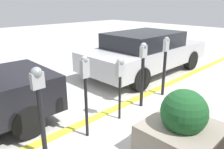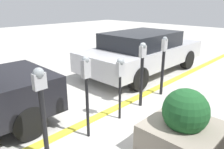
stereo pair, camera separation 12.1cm
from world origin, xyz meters
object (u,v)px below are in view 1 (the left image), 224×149
object	(u,v)px
parking_meter_second	(85,82)
parked_car_middle	(146,51)
parking_meter_fourth	(143,66)
parking_meter_nearest	(39,99)
parking_meter_farthest	(165,60)
planter_box	(182,129)
parking_meter_middle	(120,74)

from	to	relation	value
parking_meter_second	parked_car_middle	bearing A→B (deg)	22.74
parking_meter_fourth	parked_car_middle	distance (m)	2.68
parking_meter_nearest	parking_meter_farthest	distance (m)	3.47
planter_box	parked_car_middle	distance (m)	4.33
parking_meter_nearest	parked_car_middle	size ratio (longest dim) A/B	0.31
parking_meter_nearest	parking_meter_middle	world-z (taller)	parking_meter_nearest
parking_meter_middle	parking_meter_farthest	bearing A→B (deg)	2.18
parking_meter_nearest	parking_meter_second	bearing A→B (deg)	-0.14
parking_meter_farthest	planter_box	xyz separation A→B (m)	(-1.81, -1.52, -0.53)
parking_meter_fourth	planter_box	distance (m)	1.83
parking_meter_farthest	planter_box	distance (m)	2.42
parking_meter_nearest	parking_meter_second	world-z (taller)	parking_meter_second
parking_meter_farthest	parked_car_middle	size ratio (longest dim) A/B	0.32
parking_meter_farthest	parked_car_middle	bearing A→B (deg)	51.02
parking_meter_second	parking_meter_fourth	xyz separation A→B (m)	(1.69, 0.07, -0.08)
parking_meter_farthest	planter_box	world-z (taller)	parking_meter_farthest
parking_meter_fourth	parked_car_middle	bearing A→B (deg)	35.41
parking_meter_middle	parking_meter_fourth	world-z (taller)	parking_meter_fourth
parking_meter_middle	planter_box	size ratio (longest dim) A/B	1.14
planter_box	parking_meter_middle	bearing A→B (deg)	87.15
parking_meter_second	parking_meter_middle	bearing A→B (deg)	1.31
parked_car_middle	parking_meter_farthest	bearing A→B (deg)	-129.04
parking_meter_nearest	parking_meter_fourth	bearing A→B (deg)	1.60
parking_meter_middle	parking_meter_fourth	bearing A→B (deg)	3.75
parking_meter_middle	parking_meter_farthest	size ratio (longest dim) A/B	0.85
parking_meter_second	planter_box	distance (m)	1.77
planter_box	parked_car_middle	size ratio (longest dim) A/B	0.24
planter_box	parking_meter_second	bearing A→B (deg)	119.51
planter_box	parking_meter_farthest	bearing A→B (deg)	40.01
parking_meter_middle	parking_meter_farthest	distance (m)	1.74
parking_meter_second	parking_meter_fourth	bearing A→B (deg)	2.47
parking_meter_nearest	parked_car_middle	distance (m)	4.98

